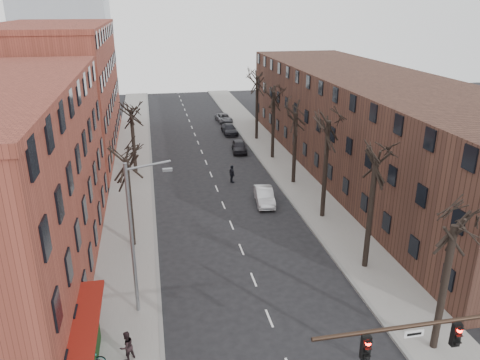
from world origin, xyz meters
TOP-DOWN VIEW (x-y plane):
  - sidewalk_left at (-8.00, 35.00)m, footprint 4.00×90.00m
  - sidewalk_right at (8.00, 35.00)m, footprint 4.00×90.00m
  - building_left_far at (-16.00, 44.00)m, footprint 12.00×28.00m
  - building_right at (16.00, 30.00)m, footprint 12.00×50.00m
  - tree_right_a at (7.60, 4.00)m, footprint 5.20×5.20m
  - tree_right_b at (7.60, 12.00)m, footprint 5.20×5.20m
  - tree_right_c at (7.60, 20.00)m, footprint 5.20×5.20m
  - tree_right_d at (7.60, 28.00)m, footprint 5.20×5.20m
  - tree_right_e at (7.60, 36.00)m, footprint 5.20×5.20m
  - tree_right_f at (7.60, 44.00)m, footprint 5.20×5.20m
  - tree_left_a at (-7.60, 18.00)m, footprint 5.20×5.20m
  - tree_left_b at (-7.60, 34.00)m, footprint 5.20×5.20m
  - signal_mast_arm at (5.45, -1.00)m, footprint 8.14×0.30m
  - streetlight at (-7.03, 10.00)m, footprint 2.45×0.22m
  - silver_sedan at (3.61, 23.71)m, footprint 1.92×4.35m
  - parked_car_near at (4.37, 39.11)m, footprint 2.05×4.23m
  - parked_car_mid at (4.64, 47.45)m, footprint 1.87×4.43m
  - parked_car_far at (5.00, 54.30)m, footprint 2.29×4.45m
  - pedestrian_b at (-7.68, 6.07)m, footprint 0.97×0.94m
  - pedestrian_crossing at (1.72, 29.28)m, footprint 0.69×1.13m

SIDE VIEW (x-z plane):
  - tree_right_a at x=7.60m, z-range -5.00..5.00m
  - tree_right_b at x=7.60m, z-range -5.40..5.40m
  - tree_right_c at x=7.60m, z-range -5.80..5.80m
  - tree_right_d at x=7.60m, z-range -5.00..5.00m
  - tree_right_e at x=7.60m, z-range -5.40..5.40m
  - tree_right_f at x=7.60m, z-range -5.80..5.80m
  - tree_left_a at x=-7.60m, z-range -4.75..4.75m
  - tree_left_b at x=-7.60m, z-range -4.75..4.75m
  - sidewalk_left at x=-8.00m, z-range 0.00..0.15m
  - sidewalk_right at x=8.00m, z-range 0.00..0.15m
  - parked_car_far at x=5.00m, z-range 0.00..1.20m
  - parked_car_mid at x=4.64m, z-range 0.00..1.28m
  - silver_sedan at x=3.61m, z-range 0.00..1.39m
  - parked_car_near at x=4.37m, z-range 0.00..1.39m
  - pedestrian_crossing at x=1.72m, z-range 0.00..1.79m
  - pedestrian_b at x=-7.68m, z-range 0.15..1.73m
  - signal_mast_arm at x=5.45m, z-range 0.80..8.00m
  - building_right at x=16.00m, z-range 0.00..10.00m
  - streetlight at x=-7.03m, z-range 0.50..9.53m
  - building_left_far at x=-16.00m, z-range 0.00..14.00m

